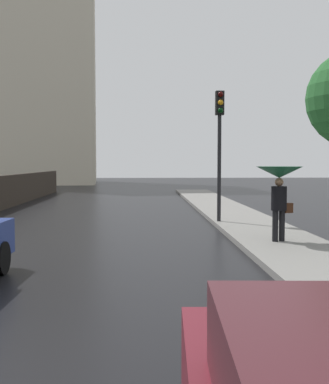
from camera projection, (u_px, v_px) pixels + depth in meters
The scene contains 3 objects.
pedestrian_with_umbrella_near at pixel (279, 181), 11.55m from camera, with size 1.09×1.09×1.79m.
traffic_light at pixel (220, 131), 15.43m from camera, with size 0.26×0.39×4.14m.
distant_tower at pixel (42, 46), 46.36m from camera, with size 10.78×11.03×31.30m.
Camera 1 is at (1.73, -3.60, 2.03)m, focal length 45.51 mm.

